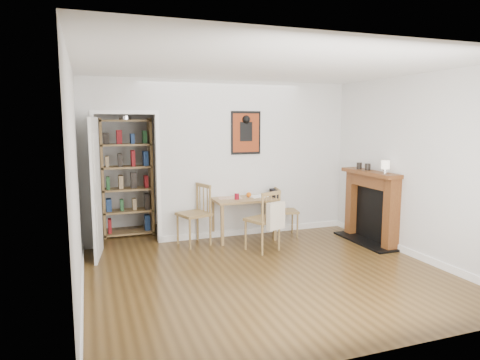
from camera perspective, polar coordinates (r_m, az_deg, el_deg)
name	(u,v)px	position (r m, az deg, el deg)	size (l,w,h in m)	color
ground	(252,261)	(6.12, 1.65, -10.71)	(5.20, 5.20, 0.00)	brown
room_shell	(229,160)	(7.12, -1.52, 2.65)	(5.20, 5.20, 5.20)	silver
dining_table	(243,203)	(7.05, 0.46, -3.07)	(1.01, 0.64, 0.69)	olive
chair_left	(194,215)	(6.78, -6.19, -4.64)	(0.61, 0.61, 0.97)	olive
chair_right	(285,211)	(7.33, 6.01, -4.12)	(0.53, 0.48, 0.83)	olive
chair_front	(263,220)	(6.46, 3.10, -5.35)	(0.60, 0.63, 0.93)	olive
bookshelf	(127,178)	(7.50, -14.82, 0.24)	(0.84, 0.34, 1.99)	olive
fireplace	(371,204)	(7.21, 17.13, -3.12)	(0.45, 1.25, 1.16)	brown
red_glass	(237,196)	(6.90, -0.44, -2.21)	(0.07, 0.07, 0.10)	maroon
orange_fruit	(249,195)	(7.10, 1.18, -1.97)	(0.08, 0.08, 0.08)	orange
placemat	(230,198)	(7.05, -1.37, -2.37)	(0.38, 0.29, 0.00)	beige
notebook	(258,196)	(7.15, 2.39, -2.18)	(0.30, 0.22, 0.02)	white
mantel_lamp	(385,165)	(6.78, 18.82, 1.85)	(0.13, 0.13, 0.20)	silver
ceramic_jar_a	(368,167)	(7.19, 16.66, 1.69)	(0.09, 0.09, 0.11)	black
ceramic_jar_b	(359,166)	(7.31, 15.61, 1.83)	(0.09, 0.09, 0.11)	black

